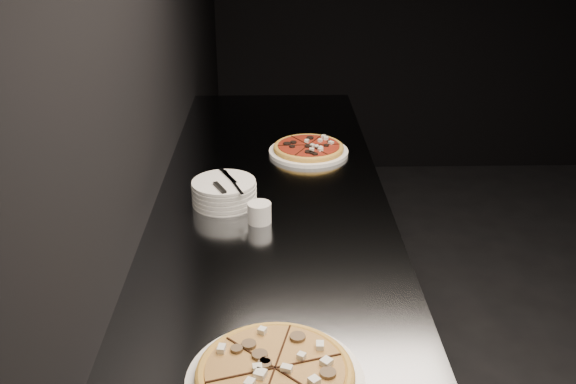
{
  "coord_description": "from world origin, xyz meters",
  "views": [
    {
      "loc": [
        -2.12,
        -1.8,
        1.81
      ],
      "look_at": [
        -2.08,
        -0.05,
        0.99
      ],
      "focal_mm": 40.0,
      "sensor_mm": 36.0,
      "label": 1
    }
  ],
  "objects_px": {
    "pizza_tomato": "(309,149)",
    "cutlery": "(226,183)",
    "counter": "(273,327)",
    "plate_stack": "(224,192)",
    "pizza_mushroom": "(275,376)",
    "ramekin": "(259,212)"
  },
  "relations": [
    {
      "from": "pizza_tomato",
      "to": "cutlery",
      "type": "relative_size",
      "value": 1.41
    },
    {
      "from": "counter",
      "to": "pizza_tomato",
      "type": "relative_size",
      "value": 8.19
    },
    {
      "from": "counter",
      "to": "pizza_tomato",
      "type": "distance_m",
      "value": 0.67
    },
    {
      "from": "pizza_tomato",
      "to": "plate_stack",
      "type": "bearing_deg",
      "value": -124.49
    },
    {
      "from": "pizza_mushroom",
      "to": "cutlery",
      "type": "height_order",
      "value": "cutlery"
    },
    {
      "from": "counter",
      "to": "cutlery",
      "type": "relative_size",
      "value": 11.54
    },
    {
      "from": "counter",
      "to": "ramekin",
      "type": "xyz_separation_m",
      "value": [
        -0.04,
        -0.1,
        0.49
      ]
    },
    {
      "from": "counter",
      "to": "pizza_tomato",
      "type": "xyz_separation_m",
      "value": [
        0.14,
        0.45,
        0.48
      ]
    },
    {
      "from": "counter",
      "to": "pizza_mushroom",
      "type": "relative_size",
      "value": 6.22
    },
    {
      "from": "cutlery",
      "to": "ramekin",
      "type": "distance_m",
      "value": 0.16
    },
    {
      "from": "pizza_mushroom",
      "to": "cutlery",
      "type": "relative_size",
      "value": 1.85
    },
    {
      "from": "counter",
      "to": "cutlery",
      "type": "bearing_deg",
      "value": 174.32
    },
    {
      "from": "counter",
      "to": "plate_stack",
      "type": "distance_m",
      "value": 0.52
    },
    {
      "from": "counter",
      "to": "pizza_mushroom",
      "type": "bearing_deg",
      "value": -89.51
    },
    {
      "from": "pizza_mushroom",
      "to": "pizza_tomato",
      "type": "relative_size",
      "value": 1.32
    },
    {
      "from": "counter",
      "to": "pizza_tomato",
      "type": "bearing_deg",
      "value": 72.77
    },
    {
      "from": "pizza_mushroom",
      "to": "counter",
      "type": "bearing_deg",
      "value": 90.49
    },
    {
      "from": "plate_stack",
      "to": "counter",
      "type": "bearing_deg",
      "value": -11.15
    },
    {
      "from": "counter",
      "to": "plate_stack",
      "type": "xyz_separation_m",
      "value": [
        -0.15,
        0.03,
        0.5
      ]
    },
    {
      "from": "cutlery",
      "to": "ramekin",
      "type": "bearing_deg",
      "value": -73.77
    },
    {
      "from": "counter",
      "to": "cutlery",
      "type": "xyz_separation_m",
      "value": [
        -0.14,
        0.01,
        0.54
      ]
    },
    {
      "from": "counter",
      "to": "ramekin",
      "type": "bearing_deg",
      "value": -109.11
    }
  ]
}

